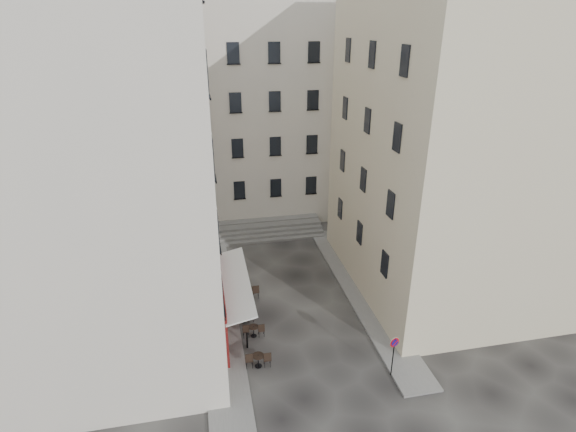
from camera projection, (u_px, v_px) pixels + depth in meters
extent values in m
plane|color=black|center=(302.00, 328.00, 25.67)|extent=(90.00, 90.00, 0.00)
cube|color=slate|center=(218.00, 298.00, 28.41)|extent=(2.00, 22.00, 0.12)
cube|color=slate|center=(359.00, 290.00, 29.16)|extent=(2.00, 18.00, 0.12)
cube|color=beige|center=(86.00, 155.00, 22.43)|extent=(12.00, 16.00, 20.00)
cube|color=beige|center=(460.00, 150.00, 27.12)|extent=(12.00, 14.00, 18.00)
cube|color=beige|center=(242.00, 110.00, 38.93)|extent=(18.00, 10.00, 18.00)
cube|color=#4B0A10|center=(221.00, 302.00, 25.06)|extent=(0.25, 7.00, 3.50)
cube|color=black|center=(222.00, 307.00, 25.20)|extent=(0.06, 3.85, 2.00)
cube|color=silver|center=(235.00, 282.00, 24.73)|extent=(1.58, 7.30, 0.41)
cube|color=#5D5A58|center=(269.00, 237.00, 36.31)|extent=(9.00, 1.80, 0.20)
cube|color=#5D5A58|center=(268.00, 232.00, 36.63)|extent=(9.00, 1.80, 0.20)
cube|color=#5D5A58|center=(267.00, 228.00, 36.96)|extent=(9.00, 1.80, 0.20)
cube|color=#5D5A58|center=(266.00, 223.00, 37.28)|extent=(9.00, 1.80, 0.20)
cylinder|color=black|center=(247.00, 341.00, 24.00)|extent=(0.10, 0.10, 0.90)
sphere|color=black|center=(247.00, 334.00, 23.81)|extent=(0.12, 0.12, 0.12)
cylinder|color=black|center=(240.00, 304.00, 27.14)|extent=(0.10, 0.10, 0.90)
sphere|color=black|center=(240.00, 297.00, 26.95)|extent=(0.12, 0.12, 0.12)
cylinder|color=black|center=(235.00, 274.00, 30.28)|extent=(0.10, 0.10, 0.90)
sphere|color=black|center=(235.00, 268.00, 30.09)|extent=(0.12, 0.12, 0.12)
cylinder|color=black|center=(393.00, 357.00, 21.86)|extent=(0.06, 0.06, 2.23)
cylinder|color=#B80C0E|center=(395.00, 343.00, 21.50)|extent=(0.51, 0.15, 0.52)
cylinder|color=navy|center=(395.00, 343.00, 21.47)|extent=(0.37, 0.12, 0.38)
cube|color=#B80C0E|center=(395.00, 343.00, 21.45)|extent=(0.30, 0.10, 0.30)
cylinder|color=black|center=(258.00, 366.00, 22.79)|extent=(0.36, 0.36, 0.02)
cylinder|color=black|center=(258.00, 361.00, 22.66)|extent=(0.05, 0.05, 0.71)
cylinder|color=black|center=(258.00, 356.00, 22.53)|extent=(0.61, 0.61, 0.04)
cube|color=black|center=(267.00, 359.00, 22.72)|extent=(0.38, 0.38, 0.91)
cube|color=black|center=(249.00, 360.00, 22.64)|extent=(0.38, 0.38, 0.91)
cylinder|color=black|center=(254.00, 336.00, 24.97)|extent=(0.34, 0.34, 0.02)
cylinder|color=black|center=(254.00, 331.00, 24.84)|extent=(0.05, 0.05, 0.66)
cylinder|color=black|center=(253.00, 327.00, 24.72)|extent=(0.56, 0.56, 0.04)
cube|color=black|center=(261.00, 330.00, 24.90)|extent=(0.36, 0.36, 0.84)
cube|color=black|center=(246.00, 331.00, 24.83)|extent=(0.36, 0.36, 0.84)
cylinder|color=black|center=(244.00, 321.00, 26.20)|extent=(0.33, 0.33, 0.02)
cylinder|color=black|center=(244.00, 317.00, 26.07)|extent=(0.05, 0.05, 0.65)
cylinder|color=black|center=(243.00, 312.00, 25.95)|extent=(0.56, 0.56, 0.04)
cube|color=black|center=(251.00, 315.00, 26.13)|extent=(0.35, 0.35, 0.84)
cube|color=black|center=(236.00, 316.00, 26.06)|extent=(0.35, 0.35, 0.84)
cylinder|color=black|center=(248.00, 298.00, 28.37)|extent=(0.38, 0.38, 0.02)
cylinder|color=black|center=(248.00, 293.00, 28.23)|extent=(0.05, 0.05, 0.74)
cylinder|color=black|center=(248.00, 288.00, 28.09)|extent=(0.64, 0.64, 0.04)
cube|color=black|center=(256.00, 292.00, 28.29)|extent=(0.40, 0.40, 0.96)
cube|color=black|center=(240.00, 292.00, 28.22)|extent=(0.40, 0.40, 0.96)
cylinder|color=black|center=(235.00, 291.00, 29.13)|extent=(0.33, 0.33, 0.02)
cylinder|color=black|center=(235.00, 287.00, 29.01)|extent=(0.05, 0.05, 0.65)
cylinder|color=black|center=(235.00, 283.00, 28.89)|extent=(0.56, 0.56, 0.04)
cube|color=black|center=(241.00, 285.00, 29.06)|extent=(0.35, 0.35, 0.83)
cube|color=black|center=(228.00, 286.00, 28.99)|extent=(0.35, 0.35, 0.83)
imported|color=black|center=(241.00, 296.00, 27.19)|extent=(0.74, 0.64, 1.71)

